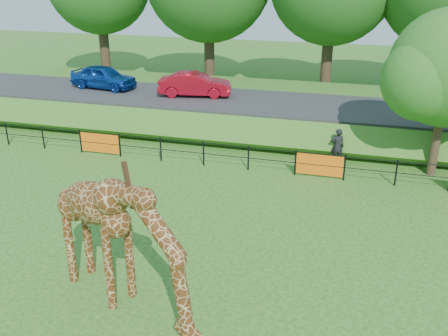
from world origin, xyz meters
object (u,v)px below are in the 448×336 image
at_px(car_blue, 103,77).
at_px(car_red, 195,84).
at_px(visitor, 337,146).
at_px(giraffe, 121,243).

height_order(car_blue, car_red, car_blue).
distance_m(car_blue, car_red, 5.69).
bearing_deg(visitor, car_red, -43.58).
bearing_deg(car_red, car_blue, 76.95).
relative_size(giraffe, car_blue, 1.31).
xyz_separation_m(giraffe, car_red, (-3.37, 15.84, 0.25)).
xyz_separation_m(car_red, visitor, (8.02, -4.46, -1.26)).
xyz_separation_m(car_blue, car_red, (5.68, -0.29, -0.02)).
bearing_deg(giraffe, car_red, 126.80).
bearing_deg(car_red, giraffe, -178.14).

